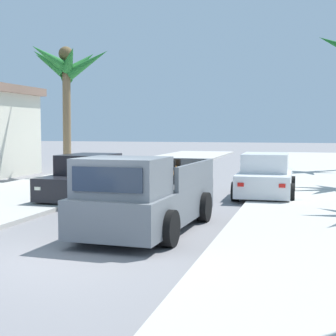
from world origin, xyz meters
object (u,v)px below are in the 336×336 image
car_right_near (88,179)px  car_left_near (265,177)px  pickup_truck (147,196)px  palm_tree_left_fore (65,71)px

car_right_near → car_left_near: bearing=22.3°
pickup_truck → car_right_near: 5.60m
pickup_truck → car_right_near: pickup_truck is taller
car_left_near → car_right_near: bearing=-157.7°
pickup_truck → car_left_near: (2.20, 6.71, -0.10)m
palm_tree_left_fore → pickup_truck: bearing=-55.5°
car_right_near → palm_tree_left_fore: 9.09m
pickup_truck → palm_tree_left_fore: (-7.64, 11.13, 4.35)m
pickup_truck → car_left_near: size_ratio=1.23×
palm_tree_left_fore → car_left_near: bearing=-24.2°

